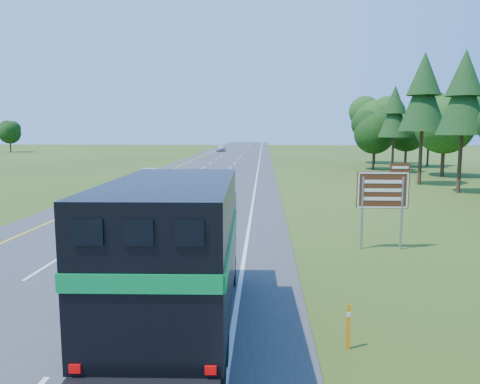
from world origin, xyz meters
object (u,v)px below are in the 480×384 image
Objects in this scene: horse_truck at (177,250)px; white_suv at (150,177)px; far_car at (221,148)px; exit_sign at (384,194)px.

horse_truck is 31.54m from white_suv.
horse_truck is 97.29m from far_car.
white_suv is 1.54× the size of exit_sign.
far_car is 1.21× the size of exit_sign.
horse_truck is 11.28m from exit_sign.
white_suv is at bearing -89.02° from far_car.
white_suv is 26.71m from exit_sign.
horse_truck is 1.56× the size of white_suv.
exit_sign is at bearing 48.48° from horse_truck.
exit_sign is (7.22, 8.67, 0.28)m from horse_truck.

